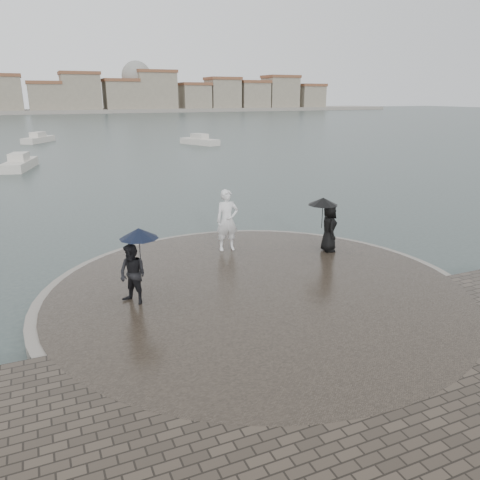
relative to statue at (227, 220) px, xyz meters
name	(u,v)px	position (x,y,z in m)	size (l,w,h in m)	color
ground	(325,358)	(-0.52, -7.12, -1.46)	(400.00, 400.00, 0.00)	#2B3835
kerb_ring	(258,294)	(-0.52, -3.62, -1.30)	(12.50, 12.50, 0.32)	gray
quay_tip	(258,294)	(-0.52, -3.62, -1.28)	(11.90, 11.90, 0.36)	#2D261E
statue	(227,220)	(0.00, 0.00, 0.00)	(0.80, 0.53, 2.20)	white
visitor_left	(134,263)	(-3.94, -3.18, 0.01)	(1.26, 1.12, 2.04)	black
visitor_right	(328,221)	(3.20, -1.54, 0.02)	(1.18, 1.11, 1.95)	black
far_skyline	(23,95)	(-6.81, 153.58, 4.15)	(260.00, 20.00, 37.00)	gray
boats	(93,146)	(0.04, 38.84, -1.08)	(22.94, 29.03, 1.50)	beige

